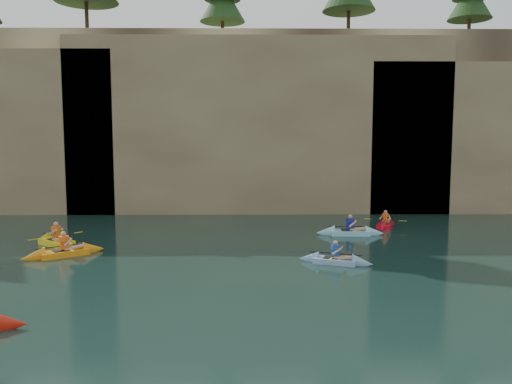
{
  "coord_description": "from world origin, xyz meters",
  "views": [
    {
      "loc": [
        1.43,
        -9.52,
        4.71
      ],
      "look_at": [
        1.63,
        6.59,
        3.0
      ],
      "focal_mm": 35.0,
      "sensor_mm": 36.0,
      "label": 1
    }
  ],
  "objects": [
    {
      "name": "ground",
      "position": [
        0.0,
        0.0,
        0.0
      ],
      "size": [
        160.0,
        160.0,
        0.0
      ],
      "primitive_type": "plane",
      "color": "black",
      "rests_on": "ground"
    },
    {
      "name": "cliff",
      "position": [
        0.0,
        30.0,
        6.0
      ],
      "size": [
        70.0,
        16.0,
        12.0
      ],
      "primitive_type": "cube",
      "color": "tan",
      "rests_on": "ground"
    },
    {
      "name": "cliff_slab_center",
      "position": [
        2.0,
        22.6,
        5.7
      ],
      "size": [
        24.0,
        2.4,
        11.4
      ],
      "primitive_type": "cube",
      "color": "#94835A",
      "rests_on": "ground"
    },
    {
      "name": "sea_cave_center",
      "position": [
        -4.0,
        21.95,
        1.6
      ],
      "size": [
        3.5,
        1.0,
        3.2
      ],
      "primitive_type": "cube",
      "color": "black",
      "rests_on": "ground"
    },
    {
      "name": "sea_cave_east",
      "position": [
        10.0,
        21.95,
        2.25
      ],
      "size": [
        5.0,
        1.0,
        4.5
      ],
      "primitive_type": "cube",
      "color": "black",
      "rests_on": "ground"
    },
    {
      "name": "kayaker_orange",
      "position": [
        -6.1,
        10.37,
        0.15
      ],
      "size": [
        3.09,
        2.57,
        1.25
      ],
      "rotation": [
        0.0,
        0.0,
        0.64
      ],
      "color": "orange",
      "rests_on": "ground"
    },
    {
      "name": "kayaker_ltblue_near",
      "position": [
        4.67,
        9.0,
        0.14
      ],
      "size": [
        2.89,
        2.11,
        1.11
      ],
      "rotation": [
        0.0,
        0.0,
        -0.36
      ],
      "color": "#7DA2D1",
      "rests_on": "ground"
    },
    {
      "name": "kayaker_red_far",
      "position": [
        8.73,
        16.92,
        0.14
      ],
      "size": [
        2.1,
        3.09,
        1.12
      ],
      "rotation": [
        0.0,
        0.0,
        1.18
      ],
      "color": "red",
      "rests_on": "ground"
    },
    {
      "name": "kayaker_yellow",
      "position": [
        -7.19,
        12.43,
        0.16
      ],
      "size": [
        2.94,
        2.68,
        1.31
      ],
      "rotation": [
        0.0,
        0.0,
        -0.71
      ],
      "color": "yellow",
      "rests_on": "ground"
    },
    {
      "name": "kayaker_ltblue_mid",
      "position": [
        6.36,
        14.65,
        0.16
      ],
      "size": [
        3.36,
        2.48,
        1.27
      ],
      "rotation": [
        0.0,
        0.0,
        -0.06
      ],
      "color": "#89D1E5",
      "rests_on": "ground"
    }
  ]
}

